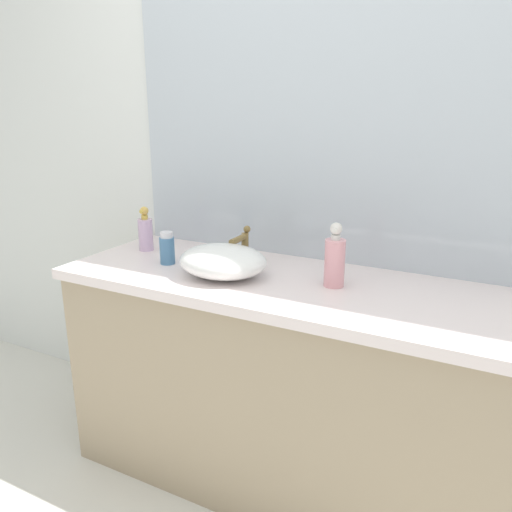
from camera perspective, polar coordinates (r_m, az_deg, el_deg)
name	(u,v)px	position (r m, az deg, el deg)	size (l,w,h in m)	color
bathroom_wall_rear	(346,147)	(2.02, 10.02, 11.91)	(6.00, 0.06, 2.60)	silver
vanity_counter	(285,385)	(2.01, 3.20, -14.16)	(1.70, 0.59, 0.85)	tan
wall_mirror_panel	(322,95)	(2.00, 7.40, 17.33)	(1.63, 0.01, 1.27)	#B2BCC6
sink_basin	(223,261)	(1.86, -3.72, -0.56)	(0.33, 0.28, 0.11)	white
faucet	(243,243)	(1.98, -1.45, 1.45)	(0.03, 0.14, 0.15)	brown
soap_dispenser	(146,232)	(2.23, -12.20, 2.62)	(0.06, 0.06, 0.19)	#CCAACE
lotion_bottle	(335,260)	(1.77, 8.76, -0.41)	(0.07, 0.07, 0.22)	pink
perfume_bottle	(167,249)	(2.03, -9.87, 0.82)	(0.06, 0.06, 0.13)	teal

